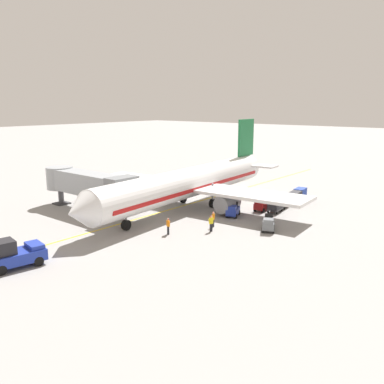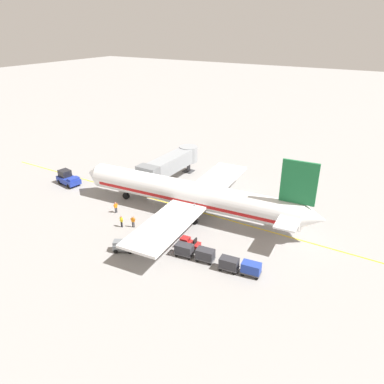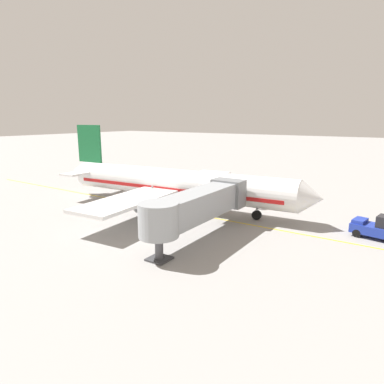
% 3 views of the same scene
% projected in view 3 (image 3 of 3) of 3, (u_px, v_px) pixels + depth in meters
% --- Properties ---
extents(ground_plane, '(400.00, 400.00, 0.00)m').
position_uv_depth(ground_plane, '(172.00, 210.00, 43.26)').
color(ground_plane, gray).
extents(gate_lead_in_line, '(0.24, 80.00, 0.01)m').
position_uv_depth(gate_lead_in_line, '(172.00, 210.00, 43.26)').
color(gate_lead_in_line, gold).
rests_on(gate_lead_in_line, ground).
extents(parked_airliner, '(30.32, 37.35, 10.63)m').
position_uv_depth(parked_airliner, '(173.00, 184.00, 44.06)').
color(parked_airliner, white).
rests_on(parked_airliner, ground).
extents(jet_bridge, '(14.87, 3.50, 4.98)m').
position_uv_depth(jet_bridge, '(197.00, 205.00, 32.11)').
color(jet_bridge, '#93999E').
rests_on(jet_bridge, ground).
extents(pushback_tractor, '(2.92, 4.71, 2.40)m').
position_uv_depth(pushback_tractor, '(378.00, 228.00, 32.87)').
color(pushback_tractor, '#1E339E').
rests_on(pushback_tractor, ground).
extents(baggage_tug_lead, '(2.04, 2.77, 1.62)m').
position_uv_depth(baggage_tug_lead, '(199.00, 193.00, 49.90)').
color(baggage_tug_lead, '#1E339E').
rests_on(baggage_tug_lead, ground).
extents(baggage_tug_trailing, '(1.44, 2.58, 1.62)m').
position_uv_depth(baggage_tug_trailing, '(180.00, 188.00, 53.37)').
color(baggage_tug_trailing, '#B21E1E').
rests_on(baggage_tug_trailing, ground).
extents(baggage_tug_spare, '(2.23, 2.77, 1.62)m').
position_uv_depth(baggage_tug_spare, '(231.00, 188.00, 53.51)').
color(baggage_tug_spare, slate).
rests_on(baggage_tug_spare, ground).
extents(baggage_cart_front, '(1.55, 2.96, 1.58)m').
position_uv_depth(baggage_cart_front, '(184.00, 185.00, 54.82)').
color(baggage_cart_front, '#4C4C51').
rests_on(baggage_cart_front, ground).
extents(baggage_cart_second_in_train, '(1.55, 2.96, 1.58)m').
position_uv_depth(baggage_cart_second_in_train, '(170.00, 183.00, 55.95)').
color(baggage_cart_second_in_train, '#4C4C51').
rests_on(baggage_cart_second_in_train, ground).
extents(baggage_cart_third_in_train, '(1.55, 2.96, 1.58)m').
position_uv_depth(baggage_cart_third_in_train, '(156.00, 181.00, 57.78)').
color(baggage_cart_third_in_train, '#4C4C51').
rests_on(baggage_cart_third_in_train, ground).
extents(baggage_cart_tail_end, '(1.55, 2.96, 1.58)m').
position_uv_depth(baggage_cart_tail_end, '(143.00, 180.00, 58.76)').
color(baggage_cart_tail_end, '#4C4C51').
rests_on(baggage_cart_tail_end, ground).
extents(ground_crew_wing_walker, '(0.70, 0.38, 1.69)m').
position_uv_depth(ground_crew_wing_walker, '(257.00, 202.00, 43.57)').
color(ground_crew_wing_walker, '#232328').
rests_on(ground_crew_wing_walker, ground).
extents(ground_crew_loader, '(0.31, 0.73, 1.69)m').
position_uv_depth(ground_crew_loader, '(242.00, 195.00, 47.71)').
color(ground_crew_loader, '#232328').
rests_on(ground_crew_loader, ground).
extents(ground_crew_marshaller, '(0.35, 0.71, 1.69)m').
position_uv_depth(ground_crew_marshaller, '(231.00, 195.00, 47.85)').
color(ground_crew_marshaller, '#232328').
rests_on(ground_crew_marshaller, ground).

